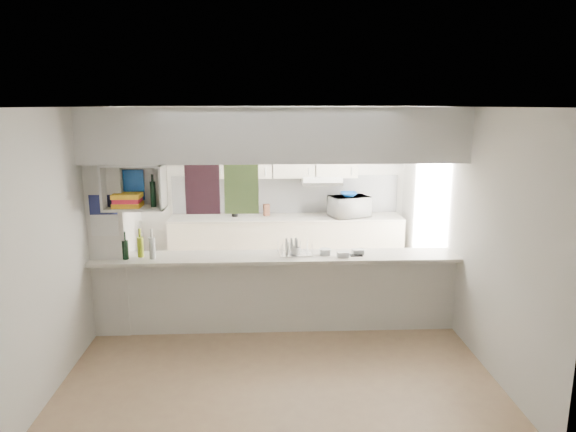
{
  "coord_description": "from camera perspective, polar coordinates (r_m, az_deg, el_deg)",
  "views": [
    {
      "loc": [
        -0.12,
        -5.69,
        2.62
      ],
      "look_at": [
        0.16,
        0.5,
        1.28
      ],
      "focal_mm": 32.0,
      "sensor_mm": 36.0,
      "label": 1
    }
  ],
  "objects": [
    {
      "name": "floor",
      "position": [
        6.26,
        -1.24,
        -12.49
      ],
      "size": [
        4.8,
        4.8,
        0.0
      ],
      "primitive_type": "plane",
      "color": "#9F7B5C",
      "rests_on": "ground"
    },
    {
      "name": "ceiling",
      "position": [
        5.69,
        -1.37,
        12.04
      ],
      "size": [
        4.8,
        4.8,
        0.0
      ],
      "primitive_type": "plane",
      "color": "white",
      "rests_on": "wall_back"
    },
    {
      "name": "wall_back",
      "position": [
        8.2,
        -1.68,
        2.97
      ],
      "size": [
        4.2,
        0.0,
        4.2
      ],
      "primitive_type": "plane",
      "rotation": [
        1.57,
        0.0,
        0.0
      ],
      "color": "silver",
      "rests_on": "floor"
    },
    {
      "name": "wall_left",
      "position": [
        6.16,
        -21.21,
        -0.96
      ],
      "size": [
        0.0,
        4.8,
        4.8
      ],
      "primitive_type": "plane",
      "rotation": [
        1.57,
        0.0,
        1.57
      ],
      "color": "silver",
      "rests_on": "floor"
    },
    {
      "name": "wall_right",
      "position": [
        6.25,
        18.33,
        -0.58
      ],
      "size": [
        0.0,
        4.8,
        4.8
      ],
      "primitive_type": "plane",
      "rotation": [
        1.57,
        0.0,
        -1.57
      ],
      "color": "silver",
      "rests_on": "floor"
    },
    {
      "name": "servery_partition",
      "position": [
        5.77,
        -3.04,
        2.64
      ],
      "size": [
        4.2,
        0.5,
        2.6
      ],
      "color": "silver",
      "rests_on": "floor"
    },
    {
      "name": "cubby_shelf",
      "position": [
        5.88,
        -16.78,
        2.82
      ],
      "size": [
        0.65,
        0.35,
        0.5
      ],
      "color": "white",
      "rests_on": "bulkhead"
    },
    {
      "name": "kitchen_run",
      "position": [
        8.03,
        -0.49,
        -0.67
      ],
      "size": [
        3.6,
        0.63,
        2.24
      ],
      "color": "beige",
      "rests_on": "floor"
    },
    {
      "name": "microwave",
      "position": [
        8.0,
        6.83,
        1.06
      ],
      "size": [
        0.68,
        0.56,
        0.32
      ],
      "primitive_type": "imported",
      "rotation": [
        0.0,
        0.0,
        3.46
      ],
      "color": "white",
      "rests_on": "bench_top"
    },
    {
      "name": "bowl",
      "position": [
        7.94,
        6.74,
        2.4
      ],
      "size": [
        0.26,
        0.26,
        0.06
      ],
      "primitive_type": "imported",
      "color": "navy",
      "rests_on": "microwave"
    },
    {
      "name": "dish_rack",
      "position": [
        5.97,
        0.73,
        -3.49
      ],
      "size": [
        0.41,
        0.32,
        0.2
      ],
      "rotation": [
        0.0,
        0.0,
        0.12
      ],
      "color": "silver",
      "rests_on": "breakfast_bar"
    },
    {
      "name": "cup",
      "position": [
        5.9,
        0.83,
        -3.9
      ],
      "size": [
        0.12,
        0.12,
        0.09
      ],
      "primitive_type": "imported",
      "rotation": [
        0.0,
        0.0,
        -0.11
      ],
      "color": "white",
      "rests_on": "dish_rack"
    },
    {
      "name": "wine_bottles",
      "position": [
        6.03,
        -16.14,
        -3.38
      ],
      "size": [
        0.37,
        0.15,
        0.35
      ],
      "color": "black",
      "rests_on": "breakfast_bar"
    },
    {
      "name": "plastic_tubs",
      "position": [
        5.97,
        5.77,
        -4.06
      ],
      "size": [
        0.52,
        0.21,
        0.07
      ],
      "color": "silver",
      "rests_on": "breakfast_bar"
    },
    {
      "name": "utensil_jar",
      "position": [
        8.02,
        -5.94,
        0.45
      ],
      "size": [
        0.1,
        0.1,
        0.14
      ],
      "primitive_type": "cylinder",
      "color": "black",
      "rests_on": "bench_top"
    },
    {
      "name": "knife_block",
      "position": [
        8.03,
        -2.41,
        0.68
      ],
      "size": [
        0.11,
        0.1,
        0.18
      ],
      "primitive_type": "cube",
      "rotation": [
        0.0,
        0.0,
        0.33
      ],
      "color": "#512D1C",
      "rests_on": "bench_top"
    }
  ]
}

